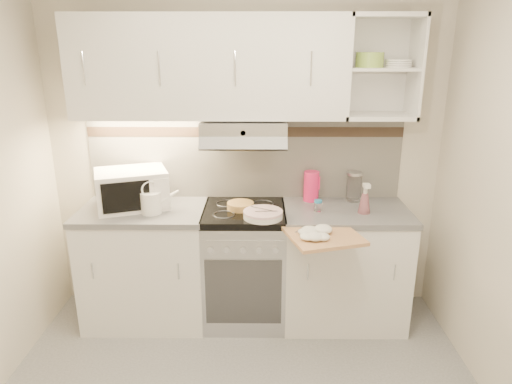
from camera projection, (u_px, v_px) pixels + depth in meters
room_shell at (239, 128)px, 2.42m from camera, size 3.04×2.84×2.52m
base_cabinet_left at (147, 266)px, 3.49m from camera, size 0.90×0.60×0.86m
worktop_left at (143, 211)px, 3.36m from camera, size 0.92×0.62×0.04m
base_cabinet_right at (343, 267)px, 3.48m from camera, size 0.90×0.60×0.86m
worktop_right at (346, 212)px, 3.34m from camera, size 0.92×0.62×0.04m
electric_range at (245, 264)px, 3.48m from camera, size 0.60×0.60×0.90m
microwave at (132, 189)px, 3.35m from camera, size 0.59×0.52×0.28m
watering_can at (152, 201)px, 3.24m from camera, size 0.28×0.17×0.24m
plate_stack at (263, 214)px, 3.17m from camera, size 0.27×0.27×0.06m
bread_loaf at (240, 206)px, 3.34m from camera, size 0.20×0.20×0.05m
pink_pitcher at (311, 186)px, 3.49m from camera, size 0.12×0.12×0.23m
glass_jar at (354, 186)px, 3.49m from camera, size 0.12×0.12×0.23m
spice_jar at (318, 206)px, 3.29m from camera, size 0.06×0.06×0.08m
spray_bottle at (365, 201)px, 3.24m from camera, size 0.09×0.09×0.24m
cutting_board at (324, 236)px, 2.94m from camera, size 0.54×0.51×0.02m
dish_towel at (317, 231)px, 2.89m from camera, size 0.30×0.28×0.07m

